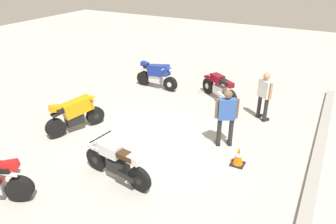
% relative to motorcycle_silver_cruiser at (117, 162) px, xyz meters
% --- Properties ---
extents(ground_plane, '(40.00, 40.00, 0.00)m').
position_rel_motorcycle_silver_cruiser_xyz_m(ground_plane, '(-1.64, -0.28, -0.52)').
color(ground_plane, '#ADAAA3').
extents(curb_edge, '(14.00, 0.30, 0.15)m').
position_rel_motorcycle_silver_cruiser_xyz_m(curb_edge, '(-1.64, 4.32, -0.45)').
color(curb_edge, gray).
rests_on(curb_edge, ground).
extents(motorcycle_silver_cruiser, '(0.72, 2.09, 1.09)m').
position_rel_motorcycle_silver_cruiser_xyz_m(motorcycle_silver_cruiser, '(0.00, 0.00, 0.00)').
color(motorcycle_silver_cruiser, black).
rests_on(motorcycle_silver_cruiser, ground).
extents(motorcycle_orange_sportbike, '(1.88, 0.98, 1.14)m').
position_rel_motorcycle_silver_cruiser_xyz_m(motorcycle_orange_sportbike, '(-1.45, -2.68, 0.07)').
color(motorcycle_orange_sportbike, black).
rests_on(motorcycle_orange_sportbike, ground).
extents(motorcycle_blue_sportbike, '(0.70, 1.96, 1.14)m').
position_rel_motorcycle_silver_cruiser_xyz_m(motorcycle_blue_sportbike, '(-5.86, -2.27, 0.07)').
color(motorcycle_blue_sportbike, black).
rests_on(motorcycle_blue_sportbike, ground).
extents(motorcycle_maroon_cruiser, '(1.25, 1.81, 1.09)m').
position_rel_motorcycle_silver_cruiser_xyz_m(motorcycle_maroon_cruiser, '(-5.93, 0.48, 0.00)').
color(motorcycle_maroon_cruiser, black).
rests_on(motorcycle_maroon_cruiser, ground).
extents(person_in_blue_shirt, '(0.49, 0.63, 1.76)m').
position_rel_motorcycle_silver_cruiser_xyz_m(person_in_blue_shirt, '(-2.81, 1.80, 0.50)').
color(person_in_blue_shirt, '#262628').
rests_on(person_in_blue_shirt, ground).
extents(person_in_white_shirt, '(0.51, 0.57, 1.68)m').
position_rel_motorcycle_silver_cruiser_xyz_m(person_in_white_shirt, '(-5.03, 2.36, 0.44)').
color(person_in_white_shirt, '#262628').
rests_on(person_in_white_shirt, ground).
extents(traffic_cone, '(0.36, 0.36, 0.53)m').
position_rel_motorcycle_silver_cruiser_xyz_m(traffic_cone, '(-2.05, 2.45, -0.26)').
color(traffic_cone, black).
rests_on(traffic_cone, ground).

